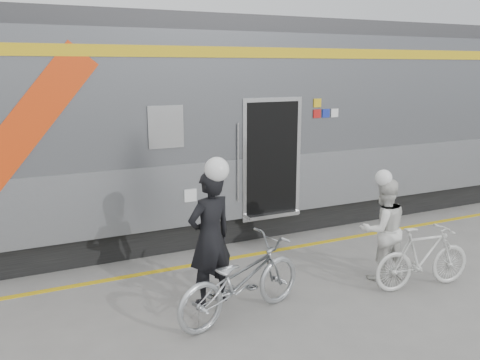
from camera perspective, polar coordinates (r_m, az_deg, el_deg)
ground at (r=7.24m, az=8.89°, el=-13.88°), size 90.00×90.00×0.00m
train at (r=9.83m, az=-12.03°, el=5.57°), size 24.00×3.17×4.10m
safety_strip at (r=8.93m, az=1.00°, el=-8.44°), size 24.00×0.12×0.01m
man at (r=6.93m, az=-3.38°, el=-6.53°), size 0.78×0.61×1.89m
bicycle_left at (r=6.69m, az=0.11°, el=-11.12°), size 2.09×1.15×1.04m
woman at (r=8.07m, az=15.75°, el=-5.36°), size 0.84×0.70×1.57m
bicycle_right at (r=8.00m, az=19.86°, el=-8.17°), size 1.63×0.66×0.95m
helmet_man at (r=6.65m, az=-3.50°, el=2.53°), size 0.33×0.33×0.33m
helmet_woman at (r=7.85m, az=16.14°, el=1.01°), size 0.25×0.25×0.25m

